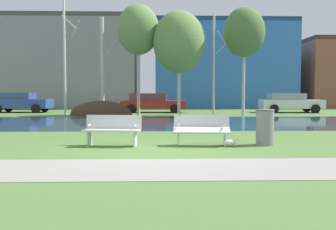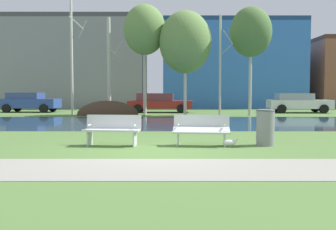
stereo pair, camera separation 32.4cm
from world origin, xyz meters
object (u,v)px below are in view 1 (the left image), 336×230
Objects in this scene: bench_left at (112,129)px; seagull at (230,142)px; parked_sedan_second_red at (152,102)px; bench_right at (201,129)px; parked_van_nearest_blue at (21,102)px; trash_bin at (265,127)px; parked_hatch_third_white at (290,102)px.

bench_left reaches higher than seagull.
bench_left is 0.34× the size of parked_sedan_second_red.
bench_left is 1.00× the size of bench_right.
parked_van_nearest_blue is at bearing 122.84° from bench_right.
seagull is at bearing -4.78° from bench_left.
parked_sedan_second_red is (-3.47, 17.38, 0.22)m from trash_bin.
parked_van_nearest_blue is (-11.46, 17.75, 0.31)m from bench_right.
parked_van_nearest_blue reaches higher than parked_hatch_third_white.
seagull is 18.94m from parked_hatch_third_white.
bench_left is 0.36× the size of parked_hatch_third_white.
seagull is at bearing -55.84° from parked_van_nearest_blue.
trash_bin is at bearing -78.72° from parked_sedan_second_red.
trash_bin is at bearing 0.31° from bench_left.
bench_right is 1.59× the size of trash_bin.
bench_left is 19.87m from parked_van_nearest_blue.
bench_left is 2.54m from bench_right.
parked_van_nearest_blue is 0.90× the size of parked_sedan_second_red.
seagull is (-1.06, -0.30, -0.40)m from trash_bin.
parked_sedan_second_red is at bearing 95.37° from bench_right.
bench_right is 0.34× the size of parked_sedan_second_red.
bench_right is at bearing 0.00° from bench_left.
parked_hatch_third_white is at bearing 65.59° from seagull.
parked_hatch_third_white is (6.77, 16.93, 0.23)m from trash_bin.
seagull is 0.09× the size of parked_sedan_second_red.
trash_bin is 0.23× the size of parked_hatch_third_white.
bench_right is at bearing -57.16° from parked_van_nearest_blue.
trash_bin is (1.83, 0.02, 0.06)m from bench_right.
parked_sedan_second_red reaches higher than bench_right.
parked_van_nearest_blue is (-13.29, 17.73, 0.25)m from trash_bin.
bench_left is at bearing -63.31° from parked_van_nearest_blue.
trash_bin is 17.72m from parked_sedan_second_red.
parked_van_nearest_blue is at bearing 177.95° from parked_sedan_second_red.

